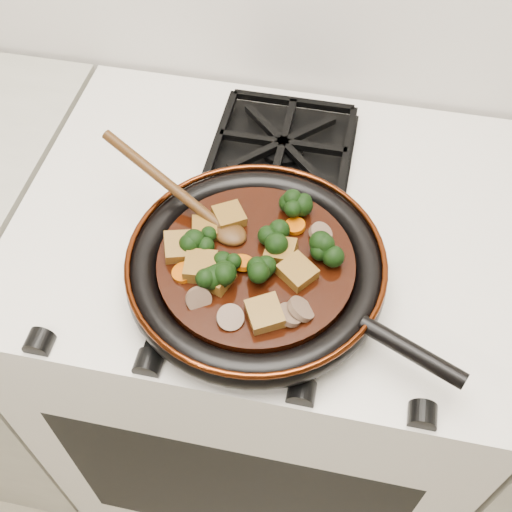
# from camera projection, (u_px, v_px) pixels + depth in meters

# --- Properties ---
(stove) EXTENTS (0.76, 0.60, 0.90)m
(stove) POSITION_uv_depth(u_px,v_px,m) (263.00, 355.00, 1.34)
(stove) COLOR silver
(stove) RESTS_ON ground
(burner_grate_front) EXTENTS (0.23, 0.23, 0.03)m
(burner_grate_front) POSITION_uv_depth(u_px,v_px,m) (247.00, 285.00, 0.89)
(burner_grate_front) COLOR black
(burner_grate_front) RESTS_ON stove
(burner_grate_back) EXTENTS (0.23, 0.23, 0.03)m
(burner_grate_back) POSITION_uv_depth(u_px,v_px,m) (283.00, 147.00, 1.05)
(burner_grate_back) COLOR black
(burner_grate_back) RESTS_ON stove
(skillet) EXTENTS (0.46, 0.35, 0.05)m
(skillet) POSITION_uv_depth(u_px,v_px,m) (257.00, 268.00, 0.87)
(skillet) COLOR black
(skillet) RESTS_ON burner_grate_front
(braising_sauce) EXTENTS (0.27, 0.27, 0.02)m
(braising_sauce) POSITION_uv_depth(u_px,v_px,m) (256.00, 265.00, 0.87)
(braising_sauce) COLOR black
(braising_sauce) RESTS_ON skillet
(tofu_cube_0) EXTENTS (0.06, 0.05, 0.03)m
(tofu_cube_0) POSITION_uv_depth(u_px,v_px,m) (229.00, 217.00, 0.89)
(tofu_cube_0) COLOR brown
(tofu_cube_0) RESTS_ON braising_sauce
(tofu_cube_1) EXTENTS (0.05, 0.05, 0.03)m
(tofu_cube_1) POSITION_uv_depth(u_px,v_px,m) (217.00, 278.00, 0.83)
(tofu_cube_1) COLOR brown
(tofu_cube_1) RESTS_ON braising_sauce
(tofu_cube_2) EXTENTS (0.06, 0.06, 0.03)m
(tofu_cube_2) POSITION_uv_depth(u_px,v_px,m) (265.00, 314.00, 0.80)
(tofu_cube_2) COLOR brown
(tofu_cube_2) RESTS_ON braising_sauce
(tofu_cube_3) EXTENTS (0.04, 0.04, 0.03)m
(tofu_cube_3) POSITION_uv_depth(u_px,v_px,m) (204.00, 229.00, 0.88)
(tofu_cube_3) COLOR brown
(tofu_cube_3) RESTS_ON braising_sauce
(tofu_cube_4) EXTENTS (0.05, 0.05, 0.02)m
(tofu_cube_4) POSITION_uv_depth(u_px,v_px,m) (201.00, 267.00, 0.84)
(tofu_cube_4) COLOR brown
(tofu_cube_4) RESTS_ON braising_sauce
(tofu_cube_5) EXTENTS (0.04, 0.04, 0.03)m
(tofu_cube_5) POSITION_uv_depth(u_px,v_px,m) (281.00, 252.00, 0.86)
(tofu_cube_5) COLOR brown
(tofu_cube_5) RESTS_ON braising_sauce
(tofu_cube_6) EXTENTS (0.06, 0.06, 0.02)m
(tofu_cube_6) POSITION_uv_depth(u_px,v_px,m) (297.00, 272.00, 0.84)
(tofu_cube_6) COLOR brown
(tofu_cube_6) RESTS_ON braising_sauce
(tofu_cube_7) EXTENTS (0.06, 0.06, 0.03)m
(tofu_cube_7) POSITION_uv_depth(u_px,v_px,m) (180.00, 248.00, 0.86)
(tofu_cube_7) COLOR brown
(tofu_cube_7) RESTS_ON braising_sauce
(broccoli_floret_0) EXTENTS (0.08, 0.09, 0.06)m
(broccoli_floret_0) POSITION_uv_depth(u_px,v_px,m) (328.00, 255.00, 0.85)
(broccoli_floret_0) COLOR black
(broccoli_floret_0) RESTS_ON braising_sauce
(broccoli_floret_1) EXTENTS (0.07, 0.06, 0.06)m
(broccoli_floret_1) POSITION_uv_depth(u_px,v_px,m) (263.00, 271.00, 0.83)
(broccoli_floret_1) COLOR black
(broccoli_floret_1) RESTS_ON braising_sauce
(broccoli_floret_2) EXTENTS (0.09, 0.09, 0.07)m
(broccoli_floret_2) POSITION_uv_depth(u_px,v_px,m) (200.00, 241.00, 0.86)
(broccoli_floret_2) COLOR black
(broccoli_floret_2) RESTS_ON braising_sauce
(broccoli_floret_3) EXTENTS (0.08, 0.08, 0.07)m
(broccoli_floret_3) POSITION_uv_depth(u_px,v_px,m) (296.00, 209.00, 0.90)
(broccoli_floret_3) COLOR black
(broccoli_floret_3) RESTS_ON braising_sauce
(broccoli_floret_4) EXTENTS (0.09, 0.09, 0.07)m
(broccoli_floret_4) POSITION_uv_depth(u_px,v_px,m) (213.00, 281.00, 0.82)
(broccoli_floret_4) COLOR black
(broccoli_floret_4) RESTS_ON braising_sauce
(broccoli_floret_5) EXTENTS (0.07, 0.08, 0.07)m
(broccoli_floret_5) POSITION_uv_depth(u_px,v_px,m) (224.00, 268.00, 0.84)
(broccoli_floret_5) COLOR black
(broccoli_floret_5) RESTS_ON braising_sauce
(broccoli_floret_6) EXTENTS (0.08, 0.08, 0.05)m
(broccoli_floret_6) POSITION_uv_depth(u_px,v_px,m) (274.00, 241.00, 0.87)
(broccoli_floret_6) COLOR black
(broccoli_floret_6) RESTS_ON braising_sauce
(carrot_coin_0) EXTENTS (0.03, 0.03, 0.01)m
(carrot_coin_0) POSITION_uv_depth(u_px,v_px,m) (183.00, 273.00, 0.84)
(carrot_coin_0) COLOR #BE4F05
(carrot_coin_0) RESTS_ON braising_sauce
(carrot_coin_1) EXTENTS (0.03, 0.03, 0.02)m
(carrot_coin_1) POSITION_uv_depth(u_px,v_px,m) (279.00, 253.00, 0.86)
(carrot_coin_1) COLOR #BE4F05
(carrot_coin_1) RESTS_ON braising_sauce
(carrot_coin_2) EXTENTS (0.03, 0.03, 0.01)m
(carrot_coin_2) POSITION_uv_depth(u_px,v_px,m) (295.00, 226.00, 0.89)
(carrot_coin_2) COLOR #BE4F05
(carrot_coin_2) RESTS_ON braising_sauce
(carrot_coin_3) EXTENTS (0.03, 0.03, 0.01)m
(carrot_coin_3) POSITION_uv_depth(u_px,v_px,m) (288.00, 269.00, 0.84)
(carrot_coin_3) COLOR #BE4F05
(carrot_coin_3) RESTS_ON braising_sauce
(carrot_coin_4) EXTENTS (0.03, 0.03, 0.02)m
(carrot_coin_4) POSITION_uv_depth(u_px,v_px,m) (242.00, 263.00, 0.85)
(carrot_coin_4) COLOR #BE4F05
(carrot_coin_4) RESTS_ON braising_sauce
(mushroom_slice_0) EXTENTS (0.04, 0.04, 0.03)m
(mushroom_slice_0) POSITION_uv_depth(u_px,v_px,m) (199.00, 299.00, 0.81)
(mushroom_slice_0) COLOR brown
(mushroom_slice_0) RESTS_ON braising_sauce
(mushroom_slice_1) EXTENTS (0.05, 0.05, 0.03)m
(mushroom_slice_1) POSITION_uv_depth(u_px,v_px,m) (301.00, 309.00, 0.80)
(mushroom_slice_1) COLOR brown
(mushroom_slice_1) RESTS_ON braising_sauce
(mushroom_slice_2) EXTENTS (0.05, 0.05, 0.02)m
(mushroom_slice_2) POSITION_uv_depth(u_px,v_px,m) (289.00, 315.00, 0.80)
(mushroom_slice_2) COLOR brown
(mushroom_slice_2) RESTS_ON braising_sauce
(mushroom_slice_3) EXTENTS (0.04, 0.04, 0.02)m
(mushroom_slice_3) POSITION_uv_depth(u_px,v_px,m) (321.00, 233.00, 0.88)
(mushroom_slice_3) COLOR brown
(mushroom_slice_3) RESTS_ON braising_sauce
(mushroom_slice_4) EXTENTS (0.05, 0.05, 0.02)m
(mushroom_slice_4) POSITION_uv_depth(u_px,v_px,m) (230.00, 318.00, 0.80)
(mushroom_slice_4) COLOR brown
(mushroom_slice_4) RESTS_ON braising_sauce
(wooden_spoon) EXTENTS (0.14, 0.08, 0.22)m
(wooden_spoon) POSITION_uv_depth(u_px,v_px,m) (194.00, 204.00, 0.89)
(wooden_spoon) COLOR #3F240D
(wooden_spoon) RESTS_ON braising_sauce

